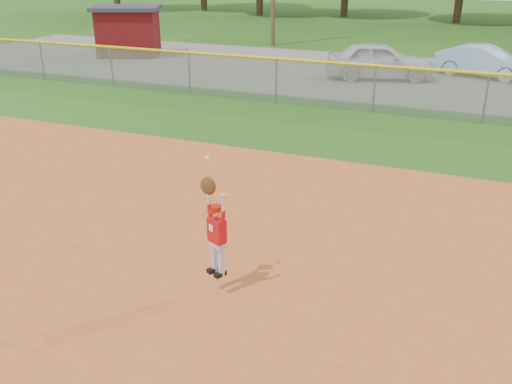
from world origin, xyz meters
The scene contains 8 objects.
ground centered at (0.00, 0.00, 0.00)m, with size 120.00×120.00×0.00m, color #245212.
clay_infield centered at (0.00, -3.00, 0.02)m, with size 24.00×16.00×0.04m, color #B95321.
parking_strip centered at (0.00, 16.00, 0.01)m, with size 44.00×10.00×0.03m, color slate.
car_white_a centered at (-0.86, 15.21, 0.76)m, with size 1.72×4.28×1.46m, color silver.
car_blue centered at (3.06, 17.16, 0.66)m, with size 1.34×3.83×1.26m, color #8AAFCE.
utility_shed centered at (-13.36, 16.16, 1.21)m, with size 3.86×3.49×2.37m.
outfield_fence centered at (0.00, 10.00, 0.88)m, with size 40.06×0.10×1.55m.
ballplayer centered at (-0.02, -1.43, 1.11)m, with size 0.49×0.33×1.82m.
Camera 1 is at (3.33, -8.06, 4.82)m, focal length 40.00 mm.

